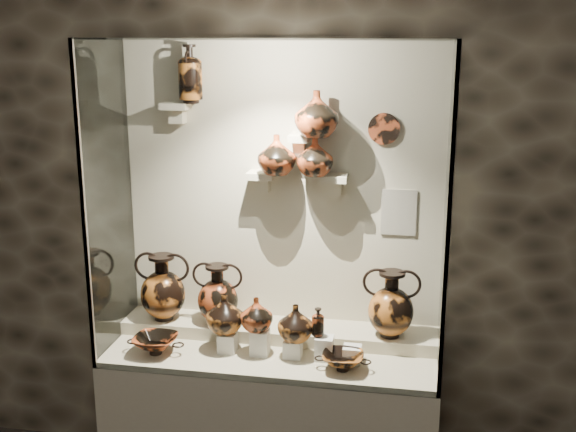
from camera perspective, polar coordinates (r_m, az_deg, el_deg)
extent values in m
cube|color=black|center=(3.83, -0.40, 1.96)|extent=(5.00, 0.02, 3.20)
cube|color=beige|center=(3.99, -1.26, -16.16)|extent=(1.70, 0.60, 0.80)
cube|color=#BCAF91|center=(3.79, -1.29, -10.77)|extent=(1.68, 0.58, 0.03)
cube|color=#BCAF91|center=(3.93, -0.78, -9.23)|extent=(1.70, 0.25, 0.10)
cube|color=beige|center=(3.83, -0.41, 1.94)|extent=(1.70, 0.03, 1.60)
cube|color=white|center=(3.25, -2.43, -0.40)|extent=(1.70, 0.01, 1.60)
cube|color=white|center=(3.78, -14.02, 1.36)|extent=(0.01, 0.60, 1.60)
cube|color=white|center=(3.46, 12.49, 0.21)|extent=(0.01, 0.60, 1.60)
cube|color=white|center=(3.42, -1.45, 13.88)|extent=(1.70, 0.60, 0.01)
cube|color=gray|center=(3.53, -15.83, 0.27)|extent=(0.02, 0.02, 1.60)
cube|color=gray|center=(3.18, 12.54, -1.07)|extent=(0.02, 0.02, 1.60)
cube|color=silver|center=(3.77, -4.79, -9.91)|extent=(0.09, 0.09, 0.10)
cube|color=silver|center=(3.72, -2.22, -9.92)|extent=(0.09, 0.09, 0.13)
cube|color=silver|center=(3.70, 0.39, -10.40)|extent=(0.09, 0.09, 0.09)
cube|color=silver|center=(3.67, 2.89, -10.37)|extent=(0.09, 0.09, 0.12)
cube|color=silver|center=(3.67, 5.10, -10.79)|extent=(0.09, 0.09, 0.08)
cube|color=beige|center=(3.82, -8.86, 8.60)|extent=(0.14, 0.12, 0.04)
cube|color=beige|center=(3.75, -2.13, 3.24)|extent=(0.14, 0.12, 0.04)
cube|color=beige|center=(3.68, 0.90, 6.18)|extent=(0.10, 0.12, 0.04)
cube|color=beige|center=(3.69, 3.65, 3.03)|extent=(0.14, 0.12, 0.04)
imported|color=#A1581F|center=(3.72, -5.01, -7.67)|extent=(0.23, 0.23, 0.20)
imported|color=#9D3E1B|center=(3.66, -2.51, -7.75)|extent=(0.21, 0.21, 0.17)
imported|color=#A1581F|center=(3.64, 0.61, -8.43)|extent=(0.24, 0.24, 0.19)
imported|color=#9D3E1B|center=(3.67, -0.90, 4.88)|extent=(0.21, 0.21, 0.20)
imported|color=#9D3E1B|center=(3.59, 2.28, 8.08)|extent=(0.26, 0.26, 0.23)
imported|color=#9D3E1B|center=(3.64, 2.15, 4.71)|extent=(0.21, 0.21, 0.19)
cylinder|color=#BE4B25|center=(3.68, 7.60, 6.85)|extent=(0.16, 0.02, 0.16)
cube|color=beige|center=(3.76, 8.74, 0.29)|extent=(0.18, 0.01, 0.24)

